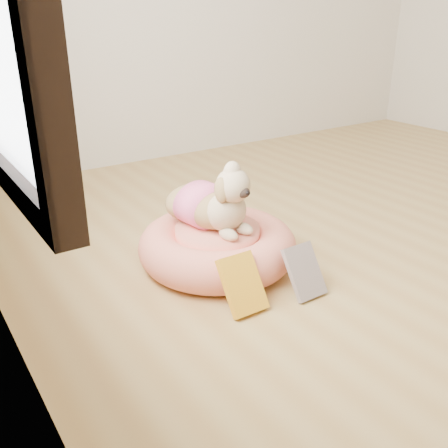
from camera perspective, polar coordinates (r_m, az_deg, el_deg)
pet_bed at (r=2.13m, az=-0.75°, el=-2.54°), size 0.67×0.67×0.17m
dog at (r=2.04m, az=-1.39°, el=3.73°), size 0.36×0.47×0.31m
book_yellow at (r=1.82m, az=2.13°, el=-6.89°), size 0.15×0.15×0.20m
book_white at (r=1.93m, az=9.17°, el=-5.38°), size 0.14×0.14×0.19m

